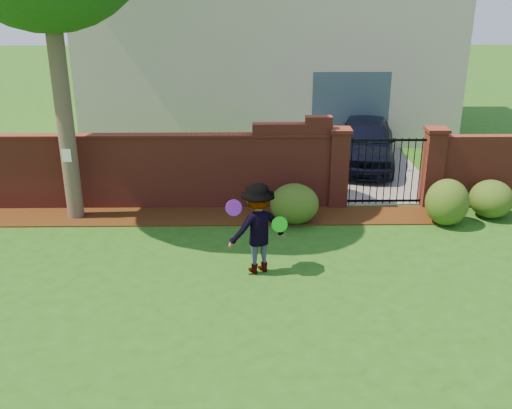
{
  "coord_description": "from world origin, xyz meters",
  "views": [
    {
      "loc": [
        0.28,
        -8.88,
        5.04
      ],
      "look_at": [
        0.44,
        1.4,
        1.05
      ],
      "focal_mm": 40.93,
      "sensor_mm": 36.0,
      "label": 1
    }
  ],
  "objects_px": {
    "car": "(365,144)",
    "frisbee_green": "(280,224)",
    "frisbee_purple": "(234,208)",
    "man": "(258,229)"
  },
  "relations": [
    {
      "from": "car",
      "to": "frisbee_green",
      "type": "height_order",
      "value": "car"
    },
    {
      "from": "car",
      "to": "man",
      "type": "distance_m",
      "value": 7.03
    },
    {
      "from": "car",
      "to": "frisbee_purple",
      "type": "bearing_deg",
      "value": -107.33
    },
    {
      "from": "frisbee_purple",
      "to": "frisbee_green",
      "type": "bearing_deg",
      "value": 3.56
    },
    {
      "from": "frisbee_green",
      "to": "man",
      "type": "bearing_deg",
      "value": 165.46
    },
    {
      "from": "man",
      "to": "frisbee_green",
      "type": "relative_size",
      "value": 5.91
    },
    {
      "from": "car",
      "to": "frisbee_green",
      "type": "xyz_separation_m",
      "value": [
        -2.77,
        -6.38,
        0.29
      ]
    },
    {
      "from": "man",
      "to": "car",
      "type": "bearing_deg",
      "value": -139.54
    },
    {
      "from": "car",
      "to": "man",
      "type": "bearing_deg",
      "value": -104.85
    },
    {
      "from": "frisbee_purple",
      "to": "man",
      "type": "bearing_deg",
      "value": 19.01
    }
  ]
}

